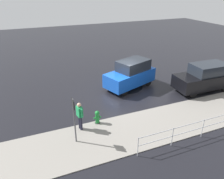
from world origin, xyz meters
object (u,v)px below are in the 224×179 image
object	(u,v)px
moving_hatchback	(131,74)
parked_sedan	(205,77)
sign_post	(74,115)
fire_hydrant	(97,117)
pedestrian	(80,114)

from	to	relation	value
moving_hatchback	parked_sedan	distance (m)	5.33
moving_hatchback	sign_post	xyz separation A→B (m)	(5.37, 4.76, 0.55)
moving_hatchback	fire_hydrant	xyz separation A→B (m)	(3.89, 3.65, -0.63)
moving_hatchback	parked_sedan	bearing A→B (deg)	151.96
fire_hydrant	sign_post	distance (m)	2.20
sign_post	parked_sedan	bearing A→B (deg)	-167.41
fire_hydrant	parked_sedan	bearing A→B (deg)	-172.42
fire_hydrant	sign_post	bearing A→B (deg)	36.69
fire_hydrant	sign_post	world-z (taller)	sign_post
moving_hatchback	fire_hydrant	distance (m)	5.37
moving_hatchback	fire_hydrant	size ratio (longest dim) A/B	5.29
fire_hydrant	pedestrian	world-z (taller)	pedestrian
pedestrian	moving_hatchback	bearing A→B (deg)	-141.87
moving_hatchback	parked_sedan	xyz separation A→B (m)	(-4.71, 2.51, -0.03)
parked_sedan	pedestrian	world-z (taller)	parked_sedan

